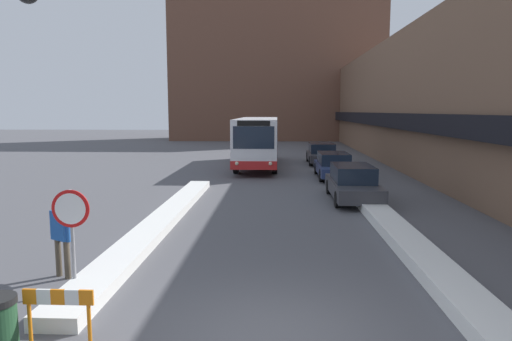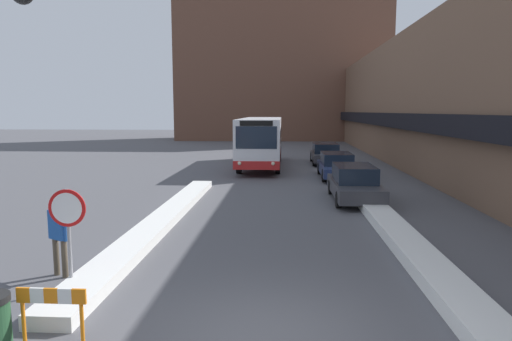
# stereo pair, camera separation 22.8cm
# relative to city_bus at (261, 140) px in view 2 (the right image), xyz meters

# --- Properties ---
(ground_plane) EXTENTS (160.00, 160.00, 0.00)m
(ground_plane) POSITION_rel_city_bus_xyz_m (1.15, -22.83, -1.74)
(ground_plane) COLOR #515156
(building_row_right) EXTENTS (5.50, 60.00, 8.51)m
(building_row_right) POSITION_rel_city_bus_xyz_m (11.13, 1.17, 2.50)
(building_row_right) COLOR brown
(building_row_right) RESTS_ON ground_plane
(building_backdrop_far) EXTENTS (26.00, 8.00, 19.59)m
(building_backdrop_far) POSITION_rel_city_bus_xyz_m (1.15, 28.99, 8.05)
(building_backdrop_far) COLOR brown
(building_backdrop_far) RESTS_ON ground_plane
(snow_bank_left) EXTENTS (0.90, 14.69, 0.28)m
(snow_bank_left) POSITION_rel_city_bus_xyz_m (-2.45, -15.47, -1.60)
(snow_bank_left) COLOR silver
(snow_bank_left) RESTS_ON ground_plane
(snow_bank_right) EXTENTS (0.90, 15.17, 0.32)m
(snow_bank_right) POSITION_rel_city_bus_xyz_m (4.75, -16.44, -1.58)
(snow_bank_right) COLOR silver
(snow_bank_right) RESTS_ON ground_plane
(city_bus) EXTENTS (2.55, 11.06, 3.16)m
(city_bus) POSITION_rel_city_bus_xyz_m (0.00, 0.00, 0.00)
(city_bus) COLOR silver
(city_bus) RESTS_ON ground_plane
(parked_car_front) EXTENTS (1.80, 4.67, 1.44)m
(parked_car_front) POSITION_rel_city_bus_xyz_m (4.35, -11.17, -1.02)
(parked_car_front) COLOR #38383D
(parked_car_front) RESTS_ON ground_plane
(parked_car_middle) EXTENTS (1.81, 4.77, 1.37)m
(parked_car_middle) POSITION_rel_city_bus_xyz_m (4.35, -4.81, -1.04)
(parked_car_middle) COLOR navy
(parked_car_middle) RESTS_ON ground_plane
(parked_car_back) EXTENTS (1.92, 4.54, 1.41)m
(parked_car_back) POSITION_rel_city_bus_xyz_m (4.35, 1.89, -1.02)
(parked_car_back) COLOR #38383D
(parked_car_back) RESTS_ON ground_plane
(stop_sign) EXTENTS (0.76, 0.08, 2.10)m
(stop_sign) POSITION_rel_city_bus_xyz_m (-2.83, -21.06, -0.23)
(stop_sign) COLOR gray
(stop_sign) RESTS_ON ground_plane
(pedestrian) EXTENTS (0.51, 0.41, 1.73)m
(pedestrian) POSITION_rel_city_bus_xyz_m (-3.44, -20.26, -0.70)
(pedestrian) COLOR brown
(pedestrian) RESTS_ON ground_plane
(construction_barricade) EXTENTS (1.10, 0.06, 0.94)m
(construction_barricade) POSITION_rel_city_bus_xyz_m (-2.09, -23.22, -1.07)
(construction_barricade) COLOR orange
(construction_barricade) RESTS_ON ground_plane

